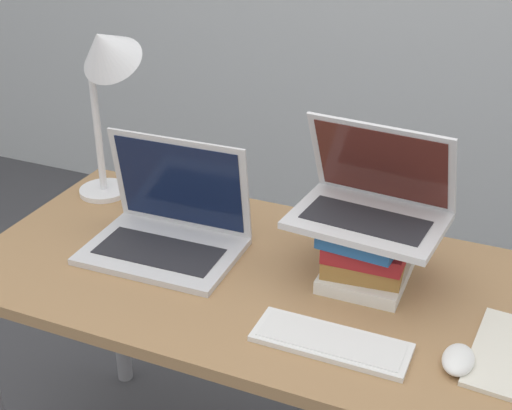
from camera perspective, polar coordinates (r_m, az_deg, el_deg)
The scene contains 7 objects.
desk at distance 1.72m, azimuth 1.40°, elevation -8.27°, with size 1.45×0.69×0.76m.
laptop_left at distance 1.77m, azimuth -7.05°, elevation -1.86°, with size 0.38×0.27×0.27m.
book_stack at distance 1.66m, azimuth 9.01°, elevation -3.48°, with size 0.20×0.25×0.14m.
laptop_on_books at distance 1.60m, azimuth 9.28°, elevation 0.29°, with size 0.35×0.26×0.23m.
wireless_keyboard at distance 1.47m, azimuth 6.02°, elevation -10.85°, with size 0.32×0.11×0.01m.
mouse at distance 1.46m, azimuth 15.88°, elevation -11.81°, with size 0.06×0.10×0.03m.
desk_lamp at distance 1.89m, azimuth -12.03°, elevation 10.72°, with size 0.23×0.20×0.53m.
Camera 1 is at (0.51, -0.95, 1.68)m, focal length 50.00 mm.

